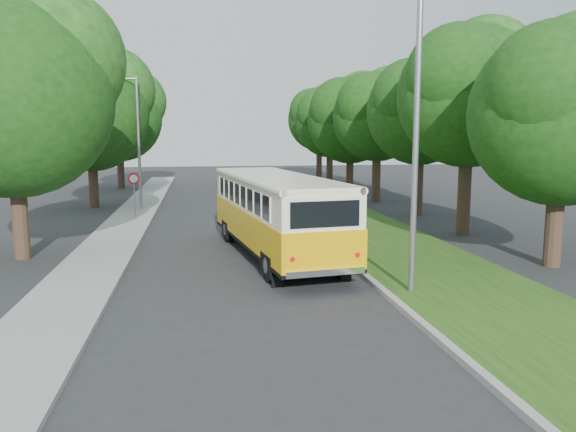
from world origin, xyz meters
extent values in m
plane|color=#2A2A2D|center=(0.00, 0.00, 0.00)|extent=(120.00, 120.00, 0.00)
cube|color=gray|center=(3.60, 5.00, 0.07)|extent=(0.20, 70.00, 0.15)
cube|color=#244813|center=(5.95, 5.00, 0.07)|extent=(4.50, 70.00, 0.13)
cube|color=gray|center=(-4.80, 5.00, 0.06)|extent=(2.20, 70.00, 0.12)
cylinder|color=#332319|center=(10.15, 0.00, 1.67)|extent=(0.56, 0.56, 3.35)
sphere|color=#153B0D|center=(10.15, 0.00, 4.95)|extent=(5.85, 5.85, 5.85)
sphere|color=#153B0D|center=(9.28, -0.73, 5.68)|extent=(4.09, 4.09, 4.09)
cylinder|color=#332319|center=(9.96, 6.00, 2.13)|extent=(0.56, 0.56, 4.26)
sphere|color=#153B0D|center=(9.96, 6.00, 5.91)|extent=(5.98, 5.98, 5.98)
sphere|color=#153B0D|center=(11.01, 6.60, 7.10)|extent=(4.49, 4.49, 4.49)
sphere|color=#153B0D|center=(9.06, 5.25, 6.65)|extent=(4.19, 4.19, 4.19)
cylinder|color=#332319|center=(10.28, 12.00, 1.98)|extent=(0.56, 0.56, 3.95)
sphere|color=#153B0D|center=(10.28, 12.00, 5.49)|extent=(5.61, 5.61, 5.61)
sphere|color=#153B0D|center=(11.26, 12.56, 6.62)|extent=(4.21, 4.21, 4.21)
sphere|color=#153B0D|center=(9.44, 11.30, 6.20)|extent=(3.92, 3.92, 3.92)
cylinder|color=#332319|center=(9.90, 18.00, 1.93)|extent=(0.56, 0.56, 3.86)
sphere|color=#153B0D|center=(9.90, 18.00, 5.41)|extent=(5.64, 5.64, 5.64)
sphere|color=#153B0D|center=(10.89, 18.56, 6.54)|extent=(4.23, 4.23, 4.23)
sphere|color=#153B0D|center=(9.05, 17.30, 6.12)|extent=(3.95, 3.95, 3.95)
cylinder|color=#332319|center=(9.80, 24.00, 1.79)|extent=(0.56, 0.56, 3.58)
sphere|color=#153B0D|center=(9.80, 24.00, 5.33)|extent=(6.36, 6.36, 6.36)
sphere|color=#153B0D|center=(10.91, 24.64, 6.60)|extent=(4.77, 4.77, 4.77)
sphere|color=#153B0D|center=(8.84, 23.21, 6.12)|extent=(4.45, 4.45, 4.45)
cylinder|color=#332319|center=(9.67, 30.00, 1.84)|extent=(0.56, 0.56, 3.68)
sphere|color=#153B0D|center=(9.67, 30.00, 5.31)|extent=(5.91, 5.91, 5.91)
sphere|color=#153B0D|center=(10.70, 30.59, 6.49)|extent=(4.43, 4.43, 4.43)
sphere|color=#153B0D|center=(8.78, 29.26, 6.05)|extent=(4.14, 4.14, 4.14)
cylinder|color=#332319|center=(10.05, 36.00, 2.02)|extent=(0.56, 0.56, 4.05)
sphere|color=#153B0D|center=(10.05, 36.00, 5.69)|extent=(5.97, 5.97, 5.97)
sphere|color=#153B0D|center=(11.09, 36.60, 6.88)|extent=(4.48, 4.48, 4.48)
sphere|color=#153B0D|center=(9.15, 35.25, 6.43)|extent=(4.18, 4.18, 4.18)
cylinder|color=#332319|center=(-7.50, 4.00, 1.84)|extent=(0.56, 0.56, 3.68)
sphere|color=#153B0D|center=(-7.50, 4.00, 5.55)|extent=(6.80, 6.80, 6.80)
sphere|color=#153B0D|center=(-6.31, 4.68, 6.91)|extent=(5.10, 5.10, 5.10)
cylinder|color=#332319|center=(-7.50, 18.00, 1.84)|extent=(0.56, 0.56, 3.68)
sphere|color=#153B0D|center=(-7.50, 18.00, 5.55)|extent=(6.80, 6.80, 6.80)
sphere|color=#153B0D|center=(-6.31, 18.68, 6.91)|extent=(5.10, 5.10, 5.10)
sphere|color=#153B0D|center=(-8.52, 17.15, 6.40)|extent=(4.76, 4.76, 4.76)
cylinder|color=#332319|center=(-7.50, 30.00, 1.84)|extent=(0.56, 0.56, 3.68)
sphere|color=#153B0D|center=(-7.50, 30.00, 5.55)|extent=(6.80, 6.80, 6.80)
sphere|color=#153B0D|center=(-6.31, 30.68, 6.91)|extent=(5.10, 5.10, 5.10)
sphere|color=#153B0D|center=(-8.52, 29.15, 6.40)|extent=(4.76, 4.76, 4.76)
cylinder|color=gray|center=(4.30, -2.50, 4.00)|extent=(0.16, 0.16, 8.00)
cylinder|color=gray|center=(-4.60, 16.00, 3.75)|extent=(0.16, 0.16, 7.50)
cylinder|color=gray|center=(-5.30, 16.00, 7.35)|extent=(1.40, 0.10, 0.10)
cube|color=gray|center=(-6.05, 16.00, 7.28)|extent=(0.35, 0.16, 0.14)
cylinder|color=gray|center=(-4.50, 12.00, 1.25)|extent=(0.06, 0.06, 2.50)
cone|color=red|center=(-4.50, 11.96, 2.15)|extent=(0.56, 0.02, 0.56)
cone|color=white|center=(-4.50, 11.94, 2.15)|extent=(0.40, 0.02, 0.40)
imported|color=silver|center=(3.00, 11.12, 0.68)|extent=(2.33, 4.25, 1.37)
imported|color=white|center=(3.00, 14.49, 0.72)|extent=(1.78, 4.43, 1.43)
imported|color=navy|center=(2.68, 20.40, 0.69)|extent=(2.12, 4.86, 1.39)
imported|color=slate|center=(2.17, 24.70, 0.71)|extent=(2.42, 5.14, 1.42)
camera|label=1|loc=(-1.31, -16.53, 4.34)|focal=35.00mm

